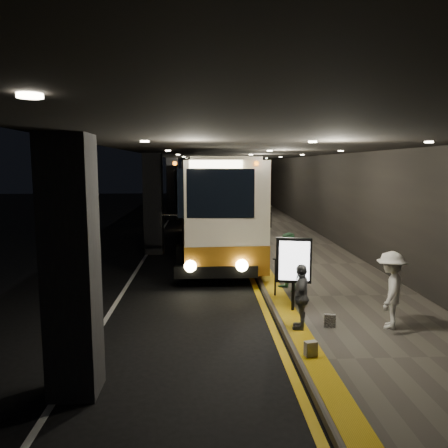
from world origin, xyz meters
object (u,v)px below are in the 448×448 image
object	(u,v)px
coach_main	(212,208)
passenger_waiting_white	(390,290)
passenger_waiting_green	(289,262)
info_sign	(294,262)
stanchion_post	(275,277)
bag_plain	(311,349)
passenger_waiting_grey	(301,297)
bag_polka	(330,321)
passenger_boarding	(258,243)
coach_second	(208,193)
coach_third	(207,184)

from	to	relation	value
coach_main	passenger_waiting_white	bearing A→B (deg)	-71.96
passenger_waiting_green	info_sign	world-z (taller)	info_sign
coach_main	stanchion_post	bearing A→B (deg)	-80.66
bag_plain	stanchion_post	distance (m)	4.04
passenger_waiting_grey	bag_polka	xyz separation A→B (m)	(0.70, 0.06, -0.61)
coach_main	passenger_boarding	world-z (taller)	coach_main
coach_main	info_sign	size ratio (longest dim) A/B	6.84
passenger_waiting_green	bag_plain	world-z (taller)	passenger_waiting_green
passenger_boarding	coach_second	bearing A→B (deg)	7.89
bag_plain	coach_main	bearing A→B (deg)	98.49
coach_main	stanchion_post	xyz separation A→B (m)	(1.67, -7.49, -1.25)
coach_second	passenger_boarding	distance (m)	16.10
passenger_waiting_white	bag_plain	size ratio (longest dim) A/B	5.89
coach_third	passenger_boarding	xyz separation A→B (m)	(1.75, -29.07, -1.00)
passenger_waiting_grey	coach_main	bearing A→B (deg)	-154.46
passenger_boarding	bag_polka	xyz separation A→B (m)	(0.82, -6.81, -0.61)
passenger_waiting_grey	stanchion_post	bearing A→B (deg)	-160.93
bag_polka	info_sign	distance (m)	1.76
coach_second	bag_polka	world-z (taller)	coach_second
coach_main	bag_plain	bearing A→B (deg)	-84.72
passenger_waiting_grey	bag_plain	size ratio (longest dim) A/B	4.99
bag_plain	passenger_waiting_green	bearing A→B (deg)	84.55
passenger_waiting_white	passenger_waiting_grey	bearing A→B (deg)	-61.82
coach_third	passenger_waiting_green	xyz separation A→B (m)	(2.18, -32.89, -0.88)
coach_third	passenger_waiting_green	distance (m)	32.98
info_sign	stanchion_post	distance (m)	1.53
passenger_waiting_green	passenger_waiting_white	size ratio (longest dim) A/B	0.98
passenger_waiting_green	passenger_waiting_grey	world-z (taller)	passenger_waiting_green
coach_second	bag_polka	distance (m)	22.98
passenger_waiting_green	bag_plain	bearing A→B (deg)	-33.25
passenger_waiting_green	passenger_waiting_grey	xyz separation A→B (m)	(-0.31, -3.05, -0.12)
coach_second	stanchion_post	bearing A→B (deg)	-82.20
passenger_waiting_green	passenger_waiting_white	bearing A→B (deg)	2.13
bag_polka	stanchion_post	bearing A→B (deg)	109.33
coach_third	passenger_waiting_green	bearing A→B (deg)	-84.72
bag_plain	passenger_waiting_white	bearing A→B (deg)	33.55
coach_third	passenger_waiting_white	size ratio (longest dim) A/B	7.09
passenger_boarding	coach_third	bearing A→B (deg)	5.05
coach_third	bag_plain	xyz separation A→B (m)	(1.75, -37.41, -1.61)
coach_third	passenger_waiting_grey	xyz separation A→B (m)	(1.88, -35.94, -1.00)
passenger_waiting_white	passenger_waiting_grey	world-z (taller)	passenger_waiting_white
stanchion_post	bag_polka	bearing A→B (deg)	-70.67
bag_plain	passenger_waiting_grey	bearing A→B (deg)	85.15
passenger_waiting_grey	stanchion_post	distance (m)	2.57
coach_third	passenger_waiting_grey	world-z (taller)	coach_third
coach_second	passenger_waiting_green	bearing A→B (deg)	-80.70
coach_main	bag_polka	world-z (taller)	coach_main
coach_main	passenger_waiting_green	bearing A→B (deg)	-76.14
coach_third	stanchion_post	distance (m)	33.45
bag_polka	bag_plain	xyz separation A→B (m)	(-0.82, -1.53, -0.00)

